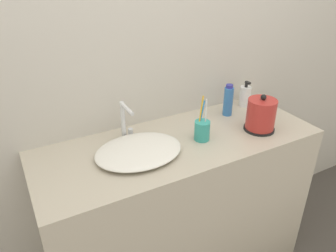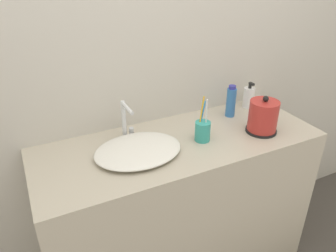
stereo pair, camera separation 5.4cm
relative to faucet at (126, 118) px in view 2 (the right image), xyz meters
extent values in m
cube|color=beige|center=(0.22, 0.14, 0.28)|extent=(6.00, 0.04, 2.60)
cube|color=#B7AD99|center=(0.22, -0.15, -0.56)|extent=(1.41, 0.53, 0.91)
ellipsoid|color=silver|center=(-0.01, -0.16, -0.09)|extent=(0.40, 0.31, 0.04)
cylinder|color=silver|center=(-0.01, 0.02, -0.01)|extent=(0.02, 0.02, 0.19)
cylinder|color=silver|center=(-0.01, -0.05, 0.07)|extent=(0.02, 0.13, 0.02)
cylinder|color=silver|center=(0.03, 0.02, -0.09)|extent=(0.02, 0.02, 0.04)
cylinder|color=black|center=(0.64, -0.24, -0.10)|extent=(0.16, 0.16, 0.01)
cylinder|color=#B22D28|center=(0.64, -0.24, -0.02)|extent=(0.15, 0.15, 0.17)
sphere|color=black|center=(0.64, -0.24, 0.07)|extent=(0.03, 0.03, 0.03)
cylinder|color=teal|center=(0.32, -0.18, -0.06)|extent=(0.08, 0.08, 0.10)
cylinder|color=yellow|center=(0.32, -0.17, 0.02)|extent=(0.04, 0.02, 0.18)
cylinder|color=white|center=(0.33, -0.19, 0.02)|extent=(0.01, 0.02, 0.18)
cylinder|color=#338CE0|center=(0.32, -0.17, 0.01)|extent=(0.03, 0.01, 0.16)
cylinder|color=white|center=(0.77, 0.03, -0.05)|extent=(0.06, 0.06, 0.12)
cylinder|color=black|center=(0.77, 0.03, 0.02)|extent=(0.02, 0.02, 0.02)
cube|color=black|center=(0.77, 0.02, 0.04)|extent=(0.02, 0.04, 0.01)
cylinder|color=#3370B7|center=(0.60, -0.02, -0.03)|extent=(0.05, 0.05, 0.16)
cylinder|color=#333399|center=(0.60, -0.02, 0.06)|extent=(0.04, 0.04, 0.02)
camera|label=1|loc=(-0.48, -1.33, 0.71)|focal=35.00mm
camera|label=2|loc=(-0.44, -1.35, 0.71)|focal=35.00mm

